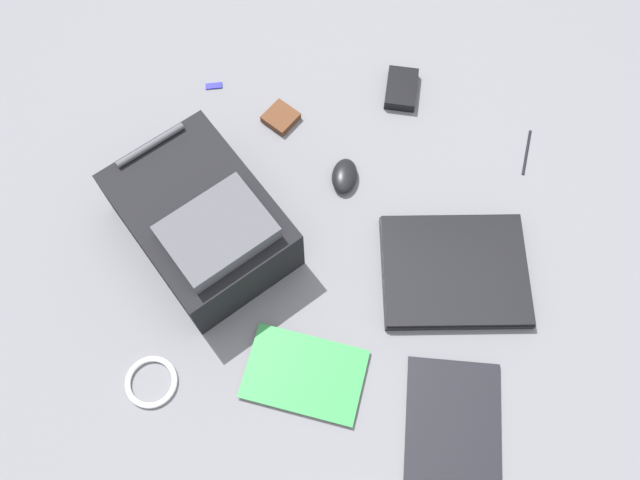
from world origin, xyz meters
TOP-DOWN VIEW (x-y plane):
  - ground_plane at (0.00, 0.00)m, footprint 3.49×3.49m
  - backpack at (-0.31, -0.02)m, footprint 0.49×0.50m
  - laptop at (0.29, -0.03)m, footprint 0.38×0.33m
  - book_manual at (0.30, -0.38)m, footprint 0.22×0.27m
  - book_comic at (-0.03, -0.32)m, footprint 0.28×0.20m
  - computer_mouse at (-0.00, 0.19)m, footprint 0.06×0.10m
  - cable_coil at (-0.36, -0.38)m, footprint 0.12×0.12m
  - power_brick at (0.12, 0.47)m, footprint 0.08×0.12m
  - pen_black at (0.46, 0.32)m, footprint 0.02×0.13m
  - earbud_pouch at (-0.19, 0.34)m, footprint 0.10×0.10m
  - usb_stick at (-0.38, 0.42)m, footprint 0.05×0.03m

SIDE VIEW (x-z plane):
  - ground_plane at x=0.00m, z-range 0.00..0.00m
  - pen_black at x=0.46m, z-range 0.00..0.01m
  - usb_stick at x=-0.38m, z-range 0.00..0.01m
  - cable_coil at x=-0.36m, z-range 0.00..0.01m
  - book_comic at x=-0.03m, z-range 0.00..0.01m
  - book_manual at x=0.30m, z-range 0.00..0.01m
  - earbud_pouch at x=-0.19m, z-range 0.00..0.02m
  - power_brick at x=0.12m, z-range 0.00..0.03m
  - laptop at x=0.29m, z-range 0.00..0.03m
  - computer_mouse at x=0.00m, z-range 0.00..0.03m
  - backpack at x=-0.31m, z-range -0.01..0.19m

